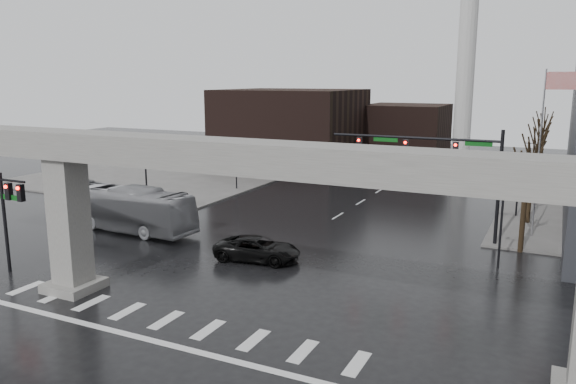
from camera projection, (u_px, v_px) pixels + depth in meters
name	position (u px, v px, depth m)	size (l,w,h in m)	color
ground	(179.00, 312.00, 27.74)	(160.00, 160.00, 0.00)	black
sidewalk_nw	(184.00, 170.00, 70.58)	(28.00, 36.00, 0.15)	slate
elevated_guideway	(196.00, 178.00, 25.83)	(48.00, 2.60, 8.70)	gray
building_far_left	(291.00, 130.00, 69.76)	(16.00, 14.00, 10.00)	black
building_far_mid	(406.00, 135.00, 73.65)	(10.00, 10.00, 8.00)	black
smokestack	(466.00, 60.00, 63.08)	(3.60, 3.60, 30.00)	silver
signal_mast_arm	(443.00, 159.00, 39.31)	(12.12, 0.43, 8.00)	black
signal_left_pole	(10.00, 206.00, 32.60)	(2.30, 0.30, 6.00)	black
flagpole_assembly	(545.00, 134.00, 39.10)	(2.06, 0.12, 12.00)	silver
lamp_right_0	(502.00, 212.00, 33.62)	(1.22, 0.32, 5.11)	black
lamp_right_1	(519.00, 176.00, 45.97)	(1.22, 0.32, 5.11)	black
lamp_right_2	(529.00, 155.00, 58.31)	(1.22, 0.32, 5.11)	black
lamp_left_0	(146.00, 178.00, 45.16)	(1.22, 0.32, 5.11)	black
lamp_left_1	(236.00, 157.00, 57.51)	(1.22, 0.32, 5.11)	black
lamp_left_2	(294.00, 143.00, 69.85)	(1.22, 0.32, 5.11)	black
tree_right_0	(524.00, 211.00, 36.86)	(1.09, 1.58, 7.50)	black
tree_right_1	(531.00, 189.00, 43.90)	(1.09, 1.61, 7.67)	black
tree_right_2	(535.00, 173.00, 50.94)	(1.10, 1.63, 7.85)	black
tree_right_3	(539.00, 161.00, 57.99)	(1.11, 1.66, 8.02)	black
tree_right_4	(542.00, 151.00, 65.03)	(1.12, 1.69, 8.19)	black
pickup_truck	(257.00, 249.00, 35.52)	(2.51, 5.45, 1.51)	black
city_bus	(125.00, 208.00, 42.49)	(2.83, 12.10, 3.37)	#959599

